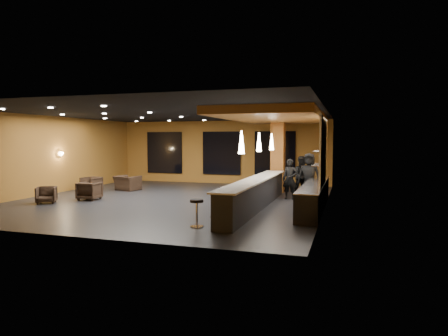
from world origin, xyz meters
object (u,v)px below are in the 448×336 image
(pendant_1, at_px, (259,142))
(armchair_d, at_px, (127,183))
(armchair_a, at_px, (46,195))
(column, at_px, (278,155))
(bar_stool_1, at_px, (217,201))
(prep_counter, at_px, (314,197))
(staff_c, at_px, (309,176))
(pendant_0, at_px, (241,142))
(pendant_2, at_px, (272,142))
(bar_stool_2, at_px, (225,196))
(staff_a, at_px, (290,179))
(bar_stool_3, at_px, (236,193))
(bar_stool_6, at_px, (253,183))
(armchair_b, at_px, (90,191))
(bar_stool_5, at_px, (245,187))
(bar_counter, at_px, (256,194))
(staff_b, at_px, (302,176))
(armchair_c, at_px, (91,184))
(bar_stool_0, at_px, (197,209))
(bar_stool_4, at_px, (246,189))

(pendant_1, relative_size, armchair_d, 0.65)
(armchair_a, bearing_deg, armchair_d, 48.28)
(column, bearing_deg, bar_stool_1, -96.41)
(prep_counter, distance_m, staff_c, 2.40)
(pendant_0, height_order, armchair_a, pendant_0)
(column, xyz_separation_m, pendant_1, (0.00, -4.10, 0.60))
(pendant_2, bearing_deg, bar_stool_2, -101.59)
(staff_a, xyz_separation_m, bar_stool_3, (-1.56, -2.63, -0.29))
(bar_stool_2, relative_size, bar_stool_6, 1.03)
(armchair_b, bearing_deg, pendant_1, -179.33)
(staff_a, xyz_separation_m, bar_stool_5, (-1.81, -0.31, -0.36))
(bar_counter, distance_m, prep_counter, 2.06)
(staff_a, bearing_deg, pendant_2, 156.92)
(bar_counter, bearing_deg, staff_b, 70.39)
(armchair_c, distance_m, bar_stool_1, 8.73)
(armchair_a, bearing_deg, staff_c, -7.44)
(pendant_0, height_order, staff_a, pendant_0)
(pendant_2, height_order, bar_stool_5, pendant_2)
(armchair_b, xyz_separation_m, armchair_d, (-0.18, 3.21, -0.02))
(bar_stool_0, distance_m, bar_stool_4, 4.80)
(pendant_0, bearing_deg, armchair_c, 153.73)
(armchair_a, relative_size, bar_stool_1, 0.86)
(armchair_a, xyz_separation_m, armchair_d, (0.85, 4.46, 0.03))
(armchair_c, height_order, bar_stool_1, bar_stool_1)
(column, height_order, bar_stool_4, column)
(bar_stool_1, height_order, bar_stool_6, bar_stool_1)
(prep_counter, distance_m, armchair_a, 10.07)
(bar_stool_0, xyz_separation_m, bar_stool_5, (-0.08, 5.75, -0.03))
(bar_stool_5, bearing_deg, bar_stool_3, -83.96)
(prep_counter, height_order, armchair_d, prep_counter)
(prep_counter, bearing_deg, column, 116.00)
(staff_c, bearing_deg, pendant_0, -103.24)
(pendant_1, relative_size, armchair_a, 0.99)
(bar_stool_4, bearing_deg, staff_c, 34.82)
(pendant_2, height_order, staff_c, pendant_2)
(staff_a, bearing_deg, bar_stool_6, 162.64)
(pendant_0, distance_m, bar_stool_6, 5.64)
(pendant_1, bearing_deg, bar_stool_2, -118.26)
(pendant_0, height_order, bar_stool_3, pendant_0)
(armchair_b, bearing_deg, armchair_d, -90.83)
(armchair_a, distance_m, armchair_c, 3.48)
(bar_stool_2, bearing_deg, armchair_c, 157.19)
(bar_counter, xyz_separation_m, bar_stool_3, (-0.70, -0.11, 0.04))
(armchair_a, bearing_deg, pendant_2, -2.28)
(bar_stool_5, bearing_deg, staff_c, 13.36)
(bar_counter, distance_m, armchair_c, 8.64)
(column, xyz_separation_m, bar_stool_1, (-0.76, -6.73, -1.22))
(staff_a, distance_m, bar_stool_1, 4.93)
(bar_stool_0, bearing_deg, bar_stool_2, 89.09)
(pendant_0, relative_size, armchair_b, 0.87)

